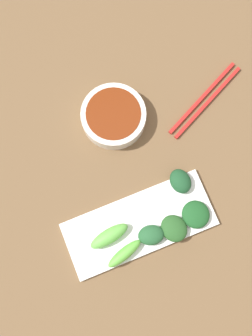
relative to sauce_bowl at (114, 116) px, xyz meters
name	(u,v)px	position (x,y,z in m)	size (l,w,h in m)	color
tabletop	(124,188)	(0.16, -0.04, -0.03)	(2.10, 2.10, 0.02)	brown
sauce_bowl	(114,116)	(0.00, 0.00, 0.00)	(0.15, 0.15, 0.04)	silver
serving_plate	(139,224)	(0.25, -0.04, -0.02)	(0.13, 0.33, 0.01)	white
broccoli_stalk_0	(109,236)	(0.25, -0.11, 0.00)	(0.03, 0.09, 0.03)	#62B647
broccoli_stalk_1	(124,254)	(0.29, -0.09, 0.00)	(0.02, 0.09, 0.03)	#60BB41
broccoli_leafy_2	(196,214)	(0.27, 0.08, 0.00)	(0.06, 0.06, 0.02)	#1B5022
broccoli_leafy_3	(151,235)	(0.28, -0.02, 0.00)	(0.04, 0.06, 0.03)	#23572F
broccoli_leafy_4	(174,228)	(0.28, 0.03, 0.00)	(0.06, 0.05, 0.02)	#255423
broccoli_leafy_5	(180,181)	(0.19, 0.08, 0.00)	(0.06, 0.04, 0.03)	#1A4826
chopsticks	(205,100)	(0.04, 0.21, -0.02)	(0.12, 0.22, 0.01)	red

